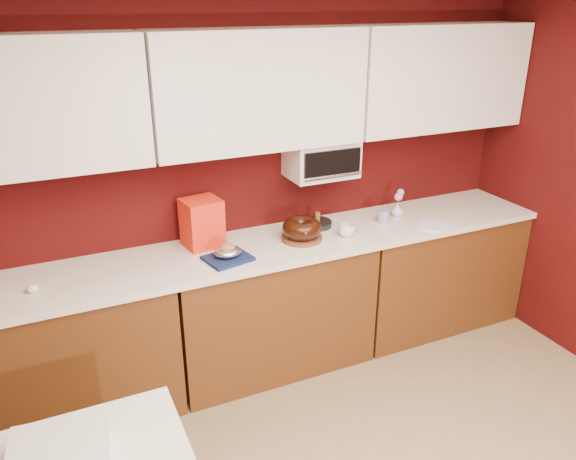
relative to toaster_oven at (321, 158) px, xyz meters
The scene contains 27 objects.
wall_back 0.49m from the toaster_oven, 162.14° to the left, with size 4.00×0.02×2.50m, color #3C0908.
base_cabinet_left 2.02m from the toaster_oven, behind, with size 1.31×0.58×0.86m, color #542D10.
base_cabinet_center 1.06m from the toaster_oven, 159.86° to the right, with size 1.31×0.58×0.86m, color #542D10.
base_cabinet_right 1.30m from the toaster_oven, 10.58° to the right, with size 1.31×0.58×0.86m, color #542D10.
countertop 0.69m from the toaster_oven, 159.86° to the right, with size 4.00×0.62×0.04m, color silver.
upper_cabinet_left 1.85m from the toaster_oven, behind, with size 1.31×0.33×0.70m, color white.
upper_cabinet_center 0.65m from the toaster_oven, behind, with size 1.31×0.33×0.70m, color white.
upper_cabinet_right 1.00m from the toaster_oven, ahead, with size 1.31×0.33×0.70m, color white.
toaster_oven is the anchor object (origin of this frame).
toaster_oven_door 0.16m from the toaster_oven, 90.00° to the right, with size 0.40×0.02×0.18m, color black.
toaster_oven_handle 0.19m from the toaster_oven, 90.00° to the right, with size 0.02×0.02×0.42m, color silver.
cake_base 0.55m from the toaster_oven, 140.47° to the right, with size 0.27×0.27×0.02m, color brown.
bundt_cake 0.49m from the toaster_oven, 140.47° to the right, with size 0.26×0.26×0.10m, color black.
navy_towel 0.94m from the toaster_oven, 160.19° to the right, with size 0.26×0.22×0.02m, color #141F4C.
foil_ham_nest 0.92m from the toaster_oven, 160.19° to the right, with size 0.17×0.14×0.06m, color silver.
roasted_ham 0.91m from the toaster_oven, 160.19° to the right, with size 0.09×0.08×0.06m, color #A5634B.
pandoro_box 0.90m from the toaster_oven, behind, with size 0.23×0.21×0.31m, color red.
dark_pan 0.46m from the toaster_oven, 148.25° to the right, with size 0.21×0.21×0.04m, color black.
coffee_mug 0.50m from the toaster_oven, 76.30° to the right, with size 0.09×0.09×0.10m, color silver.
blue_jar 0.62m from the toaster_oven, 20.05° to the right, with size 0.08×0.08×0.09m, color #1B2396.
flower_vase 0.72m from the toaster_oven, ahead, with size 0.07×0.07×0.11m, color silver.
flower_pink 0.67m from the toaster_oven, ahead, with size 0.06×0.06×0.06m, color pink.
flower_blue 0.69m from the toaster_oven, ahead, with size 0.05×0.05×0.05m, color #86B4D7.
china_plate 0.92m from the toaster_oven, 28.01° to the right, with size 0.22×0.22×0.01m, color white.
amber_bottle 0.43m from the toaster_oven, 137.62° to the right, with size 0.04×0.04×0.10m, color brown.
egg_right 1.92m from the toaster_oven, behind, with size 0.06×0.05×0.05m, color silver.
newspaper_stack 2.37m from the toaster_oven, 142.08° to the right, with size 0.34×0.28×0.12m, color silver.
Camera 1 is at (-1.26, -1.09, 2.37)m, focal length 35.00 mm.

